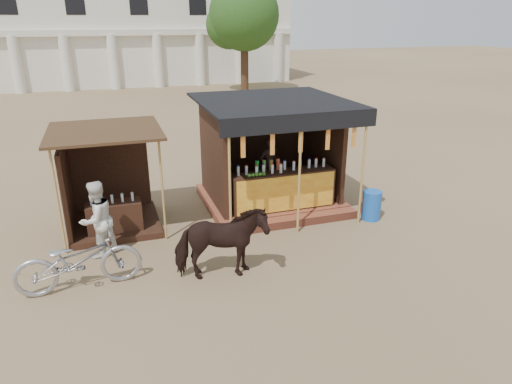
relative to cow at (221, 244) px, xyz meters
name	(u,v)px	position (x,y,z in m)	size (l,w,h in m)	color
ground	(282,272)	(1.16, -0.18, -0.73)	(120.00, 120.00, 0.00)	#846B4C
main_stall	(271,167)	(2.16, 3.18, 0.30)	(3.60, 3.61, 2.78)	#964731
secondary_stall	(104,193)	(-2.00, 3.06, 0.13)	(2.40, 2.40, 2.38)	#392014
cow	(221,244)	(0.00, 0.00, 0.00)	(0.78, 1.72, 1.45)	black
motorbike	(78,260)	(-2.54, 0.47, -0.15)	(0.77, 2.21, 1.16)	#9D9DA5
bystander	(97,219)	(-2.18, 1.67, 0.09)	(0.79, 0.62, 1.63)	silver
blue_barrel	(372,205)	(4.18, 1.49, -0.36)	(0.46, 0.46, 0.73)	#1853B4
red_crate	(369,207)	(4.32, 1.82, -0.57)	(0.38, 0.40, 0.30)	maroon
cooler	(314,202)	(3.07, 2.42, -0.49)	(0.72, 0.58, 0.46)	#186F38
background_building	(109,27)	(-0.84, 29.77, 3.25)	(26.00, 7.45, 8.18)	silver
tree	(241,18)	(6.97, 21.97, 3.91)	(4.50, 4.40, 7.00)	#382314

